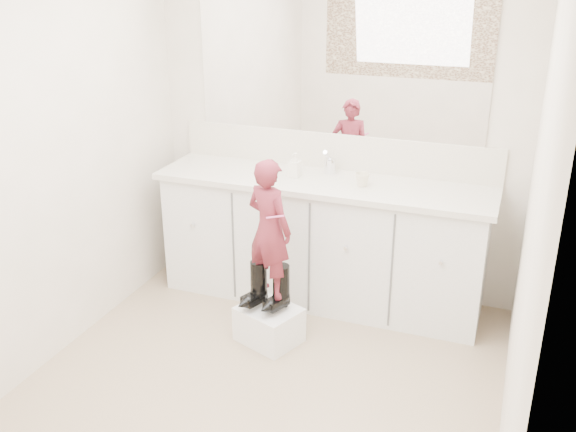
% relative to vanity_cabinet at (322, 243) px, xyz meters
% --- Properties ---
extents(floor, '(3.00, 3.00, 0.00)m').
position_rel_vanity_cabinet_xyz_m(floor, '(0.00, -1.23, -0.42)').
color(floor, '#998264').
rests_on(floor, ground).
extents(wall_back, '(2.60, 0.00, 2.60)m').
position_rel_vanity_cabinet_xyz_m(wall_back, '(0.00, 0.27, 0.77)').
color(wall_back, beige).
rests_on(wall_back, floor).
extents(wall_front, '(2.60, 0.00, 2.60)m').
position_rel_vanity_cabinet_xyz_m(wall_front, '(0.00, -2.73, 0.77)').
color(wall_front, beige).
rests_on(wall_front, floor).
extents(wall_left, '(0.00, 3.00, 3.00)m').
position_rel_vanity_cabinet_xyz_m(wall_left, '(-1.30, -1.23, 0.78)').
color(wall_left, beige).
rests_on(wall_left, floor).
extents(wall_right, '(0.00, 3.00, 3.00)m').
position_rel_vanity_cabinet_xyz_m(wall_right, '(1.30, -1.23, 0.78)').
color(wall_right, beige).
rests_on(wall_right, floor).
extents(vanity_cabinet, '(2.20, 0.55, 0.85)m').
position_rel_vanity_cabinet_xyz_m(vanity_cabinet, '(0.00, 0.00, 0.00)').
color(vanity_cabinet, silver).
rests_on(vanity_cabinet, floor).
extents(countertop, '(2.28, 0.58, 0.04)m').
position_rel_vanity_cabinet_xyz_m(countertop, '(0.00, -0.01, 0.45)').
color(countertop, beige).
rests_on(countertop, vanity_cabinet).
extents(backsplash, '(2.28, 0.03, 0.25)m').
position_rel_vanity_cabinet_xyz_m(backsplash, '(0.00, 0.26, 0.59)').
color(backsplash, beige).
rests_on(backsplash, countertop).
extents(mirror, '(2.00, 0.02, 1.00)m').
position_rel_vanity_cabinet_xyz_m(mirror, '(0.00, 0.26, 1.22)').
color(mirror, white).
rests_on(mirror, wall_back).
extents(dot_panel, '(2.00, 0.01, 1.20)m').
position_rel_vanity_cabinet_xyz_m(dot_panel, '(0.00, -2.71, 1.22)').
color(dot_panel, '#472819').
rests_on(dot_panel, wall_front).
extents(faucet, '(0.08, 0.08, 0.10)m').
position_rel_vanity_cabinet_xyz_m(faucet, '(0.00, 0.15, 0.52)').
color(faucet, silver).
rests_on(faucet, countertop).
extents(cup, '(0.12, 0.12, 0.09)m').
position_rel_vanity_cabinet_xyz_m(cup, '(0.28, -0.04, 0.51)').
color(cup, beige).
rests_on(cup, countertop).
extents(soap_bottle, '(0.08, 0.08, 0.16)m').
position_rel_vanity_cabinet_xyz_m(soap_bottle, '(-0.20, -0.01, 0.55)').
color(soap_bottle, white).
rests_on(soap_bottle, countertop).
extents(step_stool, '(0.44, 0.41, 0.23)m').
position_rel_vanity_cabinet_xyz_m(step_stool, '(-0.13, -0.66, -0.31)').
color(step_stool, white).
rests_on(step_stool, floor).
extents(boot_left, '(0.17, 0.23, 0.30)m').
position_rel_vanity_cabinet_xyz_m(boot_left, '(-0.21, -0.64, -0.04)').
color(boot_left, black).
rests_on(boot_left, step_stool).
extents(boot_right, '(0.17, 0.23, 0.30)m').
position_rel_vanity_cabinet_xyz_m(boot_right, '(-0.06, -0.64, -0.04)').
color(boot_right, black).
rests_on(boot_right, step_stool).
extents(toddler, '(0.37, 0.31, 0.87)m').
position_rel_vanity_cabinet_xyz_m(toddler, '(-0.13, -0.64, 0.34)').
color(toddler, '#AF354D').
rests_on(toddler, step_stool).
extents(toothbrush, '(0.13, 0.06, 0.06)m').
position_rel_vanity_cabinet_xyz_m(toothbrush, '(-0.06, -0.72, 0.46)').
color(toothbrush, pink).
rests_on(toothbrush, toddler).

